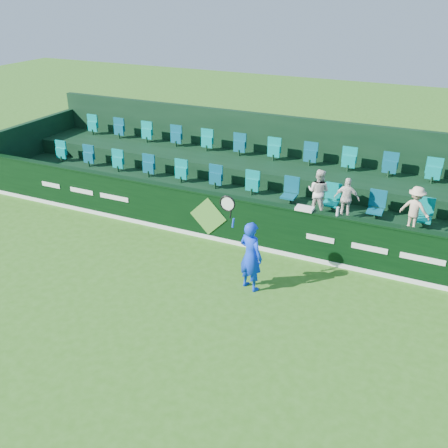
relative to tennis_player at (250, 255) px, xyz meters
The scene contains 13 objects.
ground 3.01m from the tennis_player, 132.64° to the right, with size 60.00×60.00×0.00m, color #306818.
sponsor_hoarding 2.71m from the tennis_player, 136.02° to the left, with size 16.00×0.25×1.35m.
stand_tier_front 3.59m from the tennis_player, 123.20° to the left, with size 16.00×2.00×0.80m, color black.
stand_tier_back 5.26m from the tennis_player, 111.78° to the left, with size 16.00×1.80×1.30m, color black.
stand_rear 5.68m from the tennis_player, 110.12° to the left, with size 16.00×4.10×2.60m.
seat_row_front 3.91m from the tennis_player, 119.98° to the left, with size 13.50×0.50×0.60m, color #038B82.
seat_row_back 5.59m from the tennis_player, 110.63° to the left, with size 13.50×0.50×0.60m, color #038B82.
tennis_player is the anchor object (origin of this frame).
spectator_left 3.13m from the tennis_player, 76.66° to the left, with size 0.60×0.47×1.24m, color white.
spectator_middle 3.38m from the tennis_player, 63.92° to the left, with size 0.66×0.27×1.12m, color white.
spectator_right 4.38m from the tennis_player, 43.59° to the left, with size 0.75×0.43×1.17m, color beige.
towel 2.06m from the tennis_player, 70.43° to the left, with size 0.44×0.28×0.07m, color white.
drinks_bottle 2.47m from the tennis_player, 51.76° to the left, with size 0.07×0.07×0.22m, color silver.
Camera 1 is at (5.53, -7.04, 6.45)m, focal length 40.00 mm.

